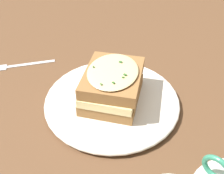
% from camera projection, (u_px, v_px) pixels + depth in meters
% --- Properties ---
extents(ground_plane, '(2.40, 2.40, 0.00)m').
position_uv_depth(ground_plane, '(121.00, 109.00, 0.50)').
color(ground_plane, brown).
extents(dinner_plate, '(0.26, 0.26, 0.01)m').
position_uv_depth(dinner_plate, '(112.00, 100.00, 0.51)').
color(dinner_plate, silver).
rests_on(dinner_plate, ground_plane).
extents(sandwich, '(0.15, 0.16, 0.07)m').
position_uv_depth(sandwich, '(112.00, 85.00, 0.49)').
color(sandwich, olive).
rests_on(sandwich, dinner_plate).
extents(fork, '(0.18, 0.04, 0.00)m').
position_uv_depth(fork, '(6.00, 67.00, 0.61)').
color(fork, silver).
rests_on(fork, ground_plane).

